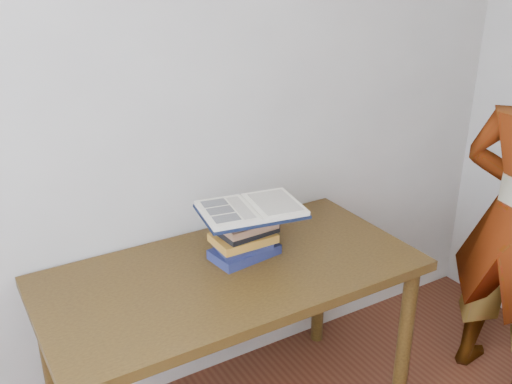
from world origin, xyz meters
TOP-DOWN VIEW (x-y plane):
  - desk at (0.07, 1.38)m, footprint 1.39×0.70m
  - book_stack at (0.16, 1.44)m, footprint 0.27×0.18m
  - open_book at (0.18, 1.42)m, footprint 0.41×0.32m

SIDE VIEW (x-z plane):
  - desk at x=0.07m, z-range 0.28..1.02m
  - book_stack at x=0.16m, z-range 0.75..0.93m
  - open_book at x=0.18m, z-range 0.93..0.96m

